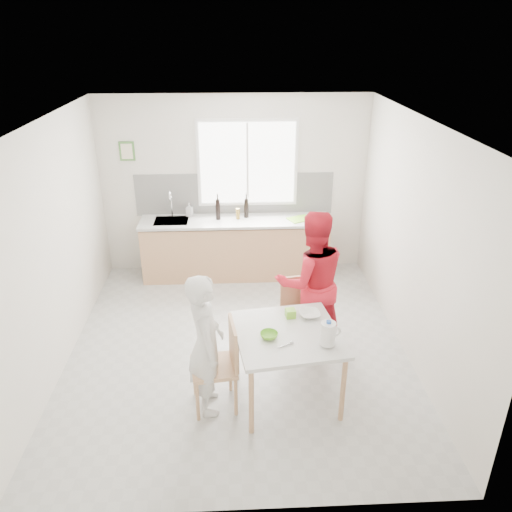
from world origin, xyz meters
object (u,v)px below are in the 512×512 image
Objects in this scene: chair_left at (221,362)px; bowl_white at (310,314)px; person_red at (311,282)px; person_white at (206,345)px; dining_table at (287,339)px; bowl_green at (269,335)px; wine_bottle_a at (218,209)px; milk_jug at (328,333)px; chair_far at (299,312)px; wine_bottle_b at (246,208)px.

chair_left is 1.05m from bowl_white.
chair_left is 0.55× the size of person_red.
bowl_white is (1.07, 0.40, 0.06)m from person_white.
dining_table is 0.82m from person_white.
person_white is (-0.81, -0.11, 0.05)m from dining_table.
wine_bottle_a is at bearing 100.62° from bowl_green.
person_white is 3.00m from wine_bottle_a.
person_red is at bearing 60.14° from bowl_green.
person_white is at bearing -176.66° from bowl_green.
milk_jug is at bearing 81.69° from person_red.
chair_far is 1.45m from person_white.
wine_bottle_b is (0.35, 3.02, 0.54)m from chair_left.
person_red is at bearing -60.65° from wine_bottle_a.
chair_left is 5.44× the size of bowl_green.
chair_far is 0.52× the size of person_red.
person_red is at bearing 125.63° from chair_left.
chair_far is 0.65m from bowl_white.
chair_left is 0.64× the size of person_white.
chair_left is 3.01m from wine_bottle_a.
bowl_green is 0.69× the size of milk_jug.
person_red reaches higher than dining_table.
dining_table is 2.98m from wine_bottle_a.
chair_left is at bearing -157.68° from bowl_white.
chair_far is 2.22m from wine_bottle_b.
person_white reaches higher than chair_left.
person_red is at bearing 6.43° from chair_far.
chair_far is 0.60× the size of person_white.
chair_far is 4.20× the size of bowl_white.
chair_left is 1.47m from person_red.
wine_bottle_a is at bearing 104.53° from dining_table.
wine_bottle_a is at bearing -9.24° from person_white.
wine_bottle_b reaches higher than chair_far.
person_white is 4.71× the size of wine_bottle_a.
bowl_green is at bearing 156.25° from milk_jug.
wine_bottle_a is (-1.11, 1.97, 0.21)m from person_red.
person_white is 5.89× the size of milk_jug.
milk_jug is at bearing -79.45° from bowl_white.
wine_bottle_b is (0.42, 0.06, -0.01)m from wine_bottle_a.
person_red is 6.82× the size of milk_jug.
bowl_white is at bearing 72.28° from person_red.
wine_bottle_a is (-1.10, 3.10, 0.15)m from milk_jug.
wine_bottle_a is (-1.01, 2.58, 0.26)m from bowl_white.
bowl_green is at bearing -87.57° from wine_bottle_b.
person_red is (1.18, 1.01, 0.12)m from person_white.
bowl_green is (-0.19, -0.08, 0.11)m from dining_table.
person_white is 0.62m from bowl_green.
milk_jug is 0.80× the size of wine_bottle_a.
dining_table is 0.48m from milk_jug.
bowl_white is at bearing 38.94° from bowl_green.
dining_table is at bearing -132.22° from bowl_white.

